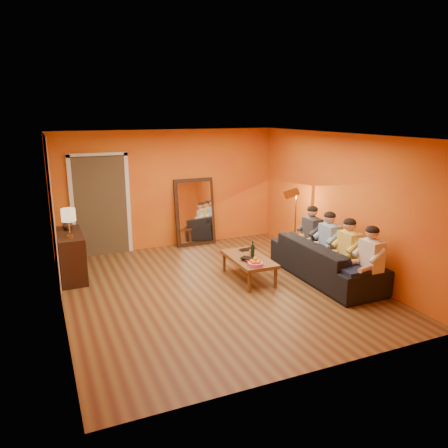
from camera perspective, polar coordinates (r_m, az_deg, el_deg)
name	(u,v)px	position (r m, az deg, el deg)	size (l,w,h in m)	color
room_shell	(208,211)	(7.56, -2.04, 1.71)	(5.00, 5.50, 2.60)	brown
white_accent	(51,208)	(8.42, -21.61, 2.01)	(0.02, 1.90, 2.58)	white
doorway_recess	(100,205)	(9.60, -15.88, 2.38)	(1.06, 0.30, 2.10)	#3F2D19
door_jamb_left	(72,209)	(9.43, -19.21, 1.91)	(0.08, 0.06, 2.20)	white
door_jamb_right	(128,204)	(9.57, -12.40, 2.56)	(0.08, 0.06, 2.20)	white
door_header	(97,155)	(9.32, -16.23, 8.68)	(1.22, 0.06, 0.08)	white
mirror_frame	(195,212)	(9.93, -3.83, 1.59)	(0.92, 0.06, 1.52)	#321B10
mirror_glass	(195,212)	(9.89, -3.75, 1.54)	(0.78, 0.02, 1.36)	white
sideboard	(71,255)	(8.45, -19.35, -3.89)	(0.44, 1.18, 0.85)	#321B10
table_lamp	(69,223)	(7.98, -19.58, 0.12)	(0.24, 0.24, 0.51)	beige
sofa	(326,260)	(8.17, 13.13, -4.63)	(0.94, 2.39, 0.70)	black
coffee_table	(249,268)	(7.98, 3.23, -5.79)	(0.62, 1.22, 0.42)	brown
floor_lamp	(295,225)	(9.06, 9.29, -0.09)	(0.30, 0.24, 1.44)	gold
dog	(305,251)	(8.61, 10.48, -3.52)	(0.38, 0.59, 0.69)	#AF844F
person_far_left	(371,263)	(7.44, 18.61, -4.81)	(0.70, 0.44, 1.22)	beige
person_mid_left	(348,253)	(7.83, 15.95, -3.64)	(0.70, 0.44, 1.22)	#DFC54A
person_mid_right	(329,244)	(8.24, 13.55, -2.58)	(0.70, 0.44, 1.22)	#7F9DC4
person_far_right	(312,237)	(8.66, 11.38, -1.62)	(0.70, 0.44, 1.22)	#2F2E33
fruit_bowl	(255,261)	(7.46, 4.12, -4.89)	(0.26, 0.26, 0.16)	#E85285
wine_bottle	(253,250)	(7.84, 3.75, -3.34)	(0.07, 0.07, 0.31)	black
tumbler	(252,252)	(8.04, 3.63, -3.70)	(0.09, 0.09, 0.09)	#B27F3F
laptop	(249,250)	(8.27, 3.28, -3.39)	(0.34, 0.22, 0.03)	black
book_lower	(245,261)	(7.66, 2.71, -4.89)	(0.18, 0.25, 0.02)	#321B10
book_mid	(245,260)	(7.66, 2.75, -4.72)	(0.17, 0.23, 0.02)	red
book_upper	(245,259)	(7.63, 2.75, -4.64)	(0.16, 0.22, 0.02)	black
vase	(67,224)	(8.55, -19.78, -0.04)	(0.20, 0.20, 0.20)	#321B10
flowers	(66,213)	(8.50, -19.90, 1.35)	(0.17, 0.17, 0.39)	red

